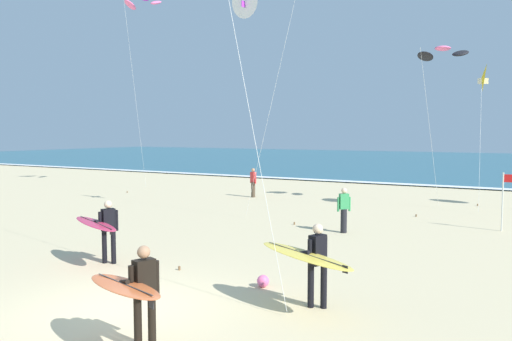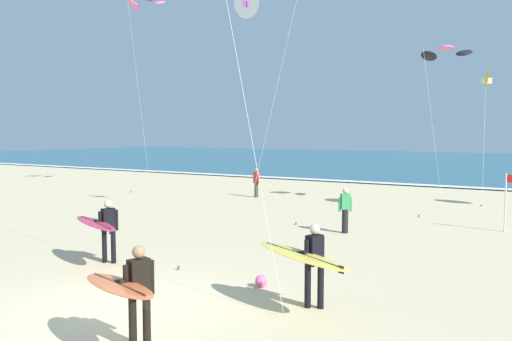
# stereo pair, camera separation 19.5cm
# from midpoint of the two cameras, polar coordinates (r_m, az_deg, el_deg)

# --- Properties ---
(ground_plane) EXTENTS (160.00, 160.00, 0.00)m
(ground_plane) POSITION_cam_midpoint_polar(r_m,az_deg,el_deg) (10.67, -15.82, -15.01)
(ground_plane) COLOR beige
(ocean_water) EXTENTS (160.00, 60.00, 0.08)m
(ocean_water) POSITION_cam_midpoint_polar(r_m,az_deg,el_deg) (63.97, 23.25, 0.86)
(ocean_water) COLOR #2D6075
(ocean_water) RESTS_ON ground
(shoreline_foam) EXTENTS (160.00, 1.07, 0.01)m
(shoreline_foam) POSITION_cam_midpoint_polar(r_m,az_deg,el_deg) (34.71, 17.60, -1.54)
(shoreline_foam) COLOR white
(shoreline_foam) RESTS_ON ocean_water
(surfer_lead) EXTENTS (2.36, 1.29, 1.71)m
(surfer_lead) POSITION_cam_midpoint_polar(r_m,az_deg,el_deg) (13.97, -17.53, -6.01)
(surfer_lead) COLOR black
(surfer_lead) RESTS_ON ground
(surfer_trailing) EXTENTS (2.03, 1.17, 1.71)m
(surfer_trailing) POSITION_cam_midpoint_polar(r_m,az_deg,el_deg) (8.38, -14.31, -12.89)
(surfer_trailing) COLOR black
(surfer_trailing) RESTS_ON ground
(surfer_third) EXTENTS (2.38, 1.30, 1.71)m
(surfer_third) POSITION_cam_midpoint_polar(r_m,az_deg,el_deg) (10.02, 5.75, -9.86)
(surfer_third) COLOR black
(surfer_third) RESTS_ON ground
(kite_delta_golden_near) EXTENTS (0.55, 3.30, 6.42)m
(kite_delta_golden_near) POSITION_cam_midpoint_polar(r_m,az_deg,el_deg) (23.47, 24.26, 9.56)
(kite_delta_golden_near) COLOR yellow
(kite_delta_golden_near) RESTS_ON ground
(kite_delta_ivory_mid) EXTENTS (3.15, 0.71, 9.46)m
(kite_delta_ivory_mid) POSITION_cam_midpoint_polar(r_m,az_deg,el_deg) (21.13, -1.45, 18.67)
(kite_delta_ivory_mid) COLOR white
(kite_delta_ivory_mid) RESTS_ON ground
(kite_arc_violet_far) EXTENTS (2.45, 2.93, 11.79)m
(kite_arc_violet_far) POSITION_cam_midpoint_polar(r_m,az_deg,el_deg) (32.86, -12.95, 18.18)
(kite_arc_violet_far) COLOR pink
(kite_arc_violet_far) RESTS_ON ground
(kite_arc_rose_high) EXTENTS (2.36, 3.90, 7.49)m
(kite_arc_rose_high) POSITION_cam_midpoint_polar(r_m,az_deg,el_deg) (25.13, 20.30, 12.46)
(kite_arc_rose_high) COLOR black
(kite_arc_rose_high) RESTS_ON ground
(bystander_red_top) EXTENTS (0.47, 0.29, 1.59)m
(bystander_red_top) POSITION_cam_midpoint_polar(r_m,az_deg,el_deg) (27.20, -0.53, -1.36)
(bystander_red_top) COLOR #4C3D2D
(bystander_red_top) RESTS_ON ground
(bystander_green_top) EXTENTS (0.39, 0.36, 1.59)m
(bystander_green_top) POSITION_cam_midpoint_polar(r_m,az_deg,el_deg) (17.80, 9.68, -4.44)
(bystander_green_top) COLOR black
(bystander_green_top) RESTS_ON ground
(lifeguard_flag) EXTENTS (0.45, 0.05, 2.10)m
(lifeguard_flag) POSITION_cam_midpoint_polar(r_m,az_deg,el_deg) (19.78, 26.22, -2.62)
(lifeguard_flag) COLOR silver
(lifeguard_flag) RESTS_ON ground
(beach_ball) EXTENTS (0.28, 0.28, 0.28)m
(beach_ball) POSITION_cam_midpoint_polar(r_m,az_deg,el_deg) (11.62, 0.32, -12.50)
(beach_ball) COLOR pink
(beach_ball) RESTS_ON ground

